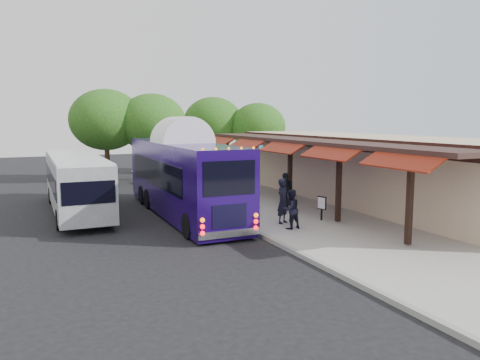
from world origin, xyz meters
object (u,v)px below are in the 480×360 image
ped_a (283,201)px  ped_b (291,209)px  city_bus (76,181)px  ped_d (218,177)px  ped_c (286,192)px  sign_board (322,204)px  coach_bus (183,174)px

ped_a → ped_b: 1.04m
ped_a → city_bus: bearing=108.0°
ped_a → ped_d: bearing=55.5°
ped_b → ped_a: bearing=-108.9°
ped_c → sign_board: size_ratio=1.74×
ped_b → ped_d: 10.15m
city_bus → sign_board: size_ratio=9.76×
coach_bus → city_bus: 5.29m
ped_d → ped_b: bearing=73.8°
ped_c → sign_board: 2.54m
city_bus → ped_b: bearing=-46.9°
ped_a → ped_d: 9.12m
coach_bus → ped_c: coach_bus is taller
ped_b → sign_board: ped_b is taller
ped_a → sign_board: bearing=-36.7°
ped_c → ped_d: 6.83m
city_bus → ped_b: (7.37, -7.80, -0.58)m
ped_a → sign_board: 1.80m
coach_bus → city_bus: bearing=148.4°
city_bus → sign_board: bearing=-37.0°
city_bus → ped_c: bearing=-26.7°
sign_board → ped_b: bearing=-173.1°
ped_a → ped_d: (0.69, 9.10, -0.08)m
ped_b → sign_board: bearing=-164.6°
ped_c → ped_d: (-0.74, 6.79, -0.05)m
coach_bus → ped_b: size_ratio=7.29×
sign_board → city_bus: bearing=128.2°
city_bus → sign_board: city_bus is taller
coach_bus → ped_a: (3.12, -4.00, -0.88)m
ped_c → ped_a: bearing=31.9°
ped_a → sign_board: size_ratio=1.79×
ped_a → ped_b: ped_a is taller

